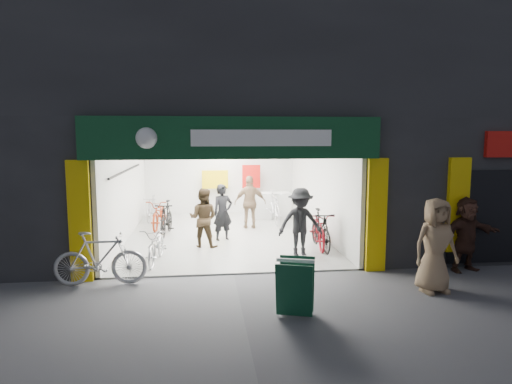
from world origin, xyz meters
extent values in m
plane|color=#56565B|center=(0.00, 0.00, 0.00)|extent=(60.00, 60.00, 0.00)
cube|color=#232326|center=(1.00, 5.00, 5.75)|extent=(16.00, 10.00, 4.50)
cube|color=#232326|center=(-5.50, 5.00, 1.75)|extent=(5.00, 10.00, 3.50)
cube|color=#232326|center=(6.00, 5.00, 1.75)|extent=(6.00, 10.00, 3.50)
cube|color=#9E9E99|center=(0.00, 4.00, 0.02)|extent=(6.00, 8.00, 0.04)
cube|color=silver|center=(0.00, 8.10, 1.60)|extent=(6.00, 0.20, 3.20)
cube|color=silver|center=(-2.95, 4.00, 1.60)|extent=(0.10, 8.00, 3.20)
cube|color=silver|center=(2.95, 4.00, 1.60)|extent=(0.10, 8.00, 3.20)
cube|color=white|center=(0.00, 4.00, 3.25)|extent=(6.00, 8.00, 0.10)
cube|color=black|center=(0.00, 0.10, 3.35)|extent=(6.00, 0.30, 0.30)
cube|color=#0D3C1D|center=(0.00, -0.12, 3.05)|extent=(6.40, 0.25, 0.90)
cube|color=white|center=(0.60, -0.26, 3.05)|extent=(3.00, 0.02, 0.35)
cube|color=yellow|center=(-3.25, -0.06, 1.30)|extent=(0.45, 0.12, 2.60)
cube|color=yellow|center=(3.25, -0.06, 1.30)|extent=(0.45, 0.12, 2.60)
cube|color=yellow|center=(5.20, -0.06, 1.50)|extent=(0.50, 0.12, 2.20)
cube|color=black|center=(6.50, -0.02, 1.20)|extent=(3.00, 0.06, 2.20)
cylinder|color=black|center=(-2.82, 3.40, 2.10)|extent=(0.06, 5.00, 0.06)
cube|color=silver|center=(1.80, 6.50, 0.50)|extent=(1.40, 0.60, 1.00)
cube|color=white|center=(0.00, 1.20, 3.18)|extent=(1.30, 0.35, 0.04)
cube|color=white|center=(0.00, 3.00, 3.18)|extent=(1.30, 0.35, 0.04)
cube|color=white|center=(0.00, 4.80, 3.18)|extent=(1.30, 0.35, 0.04)
cube|color=white|center=(0.00, 6.60, 3.18)|extent=(1.30, 0.35, 0.04)
imported|color=silver|center=(-1.80, 1.16, 0.45)|extent=(0.76, 1.76, 0.90)
imported|color=black|center=(-1.80, 4.19, 0.54)|extent=(0.69, 1.84, 1.08)
imported|color=#97290D|center=(-2.10, 5.28, 0.50)|extent=(0.86, 1.95, 0.99)
imported|color=#A1A1A6|center=(-2.50, 6.63, 0.47)|extent=(0.62, 1.60, 0.93)
imported|color=black|center=(2.50, 1.98, 0.55)|extent=(0.55, 1.84, 1.10)
imported|color=maroon|center=(2.50, 2.21, 0.50)|extent=(0.83, 1.97, 1.01)
imported|color=silver|center=(1.80, 5.73, 0.59)|extent=(0.61, 1.98, 1.18)
imported|color=#A8A8AC|center=(-2.80, -0.37, 0.57)|extent=(1.90, 0.54, 1.14)
imported|color=black|center=(-0.10, 3.29, 0.84)|extent=(0.72, 0.62, 1.68)
imported|color=#382919|center=(-0.67, 2.56, 0.83)|extent=(0.95, 0.83, 1.66)
imported|color=black|center=(1.80, 1.36, 0.89)|extent=(1.17, 0.70, 1.77)
imported|color=#886A4F|center=(0.87, 4.86, 0.89)|extent=(1.06, 0.48, 1.77)
imported|color=#937555|center=(3.89, -1.54, 0.95)|extent=(0.98, 0.70, 1.89)
imported|color=#3D241B|center=(5.30, -0.30, 0.86)|extent=(1.67, 0.86, 1.72)
cube|color=#0F3E27|center=(0.84, -2.60, 0.51)|extent=(0.67, 0.41, 0.95)
cube|color=#0F3E27|center=(0.96, -2.21, 0.51)|extent=(0.67, 0.41, 0.95)
cube|color=white|center=(0.90, -2.40, 0.98)|extent=(0.64, 0.26, 0.06)
camera|label=1|loc=(-0.66, -9.88, 3.13)|focal=32.00mm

